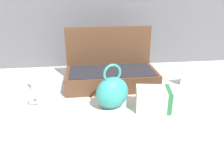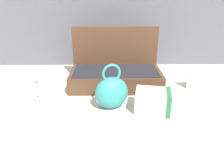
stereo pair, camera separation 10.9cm
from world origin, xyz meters
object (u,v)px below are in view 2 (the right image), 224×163
at_px(teal_pouch_handbag, 110,92).
at_px(poster_card_right, 46,77).
at_px(open_suitcase, 115,72).
at_px(info_card_left, 194,78).
at_px(coffee_mug, 45,93).
at_px(cream_toiletry_bag, 159,102).

relative_size(teal_pouch_handbag, poster_card_right, 1.72).
bearing_deg(poster_card_right, teal_pouch_handbag, -35.43).
distance_m(open_suitcase, info_card_left, 0.44).
height_order(coffee_mug, info_card_left, info_card_left).
bearing_deg(cream_toiletry_bag, poster_card_right, 153.89).
height_order(open_suitcase, coffee_mug, open_suitcase).
relative_size(cream_toiletry_bag, info_card_left, 1.94).
bearing_deg(cream_toiletry_bag, info_card_left, 46.09).
distance_m(teal_pouch_handbag, info_card_left, 0.51).
xyz_separation_m(teal_pouch_handbag, coffee_mug, (-0.32, 0.06, -0.03)).
distance_m(cream_toiletry_bag, info_card_left, 0.35).
xyz_separation_m(open_suitcase, info_card_left, (0.44, -0.07, -0.01)).
bearing_deg(poster_card_right, info_card_left, -3.01).
bearing_deg(teal_pouch_handbag, coffee_mug, 169.87).
xyz_separation_m(info_card_left, poster_card_right, (-0.82, 0.03, 0.00)).
distance_m(open_suitcase, poster_card_right, 0.39).
relative_size(teal_pouch_handbag, info_card_left, 1.80).
height_order(teal_pouch_handbag, coffee_mug, teal_pouch_handbag).
bearing_deg(cream_toiletry_bag, teal_pouch_handbag, 170.33).
xyz_separation_m(open_suitcase, teal_pouch_handbag, (-0.03, -0.28, 0.00)).
height_order(cream_toiletry_bag, info_card_left, info_card_left).
distance_m(coffee_mug, info_card_left, 0.80).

